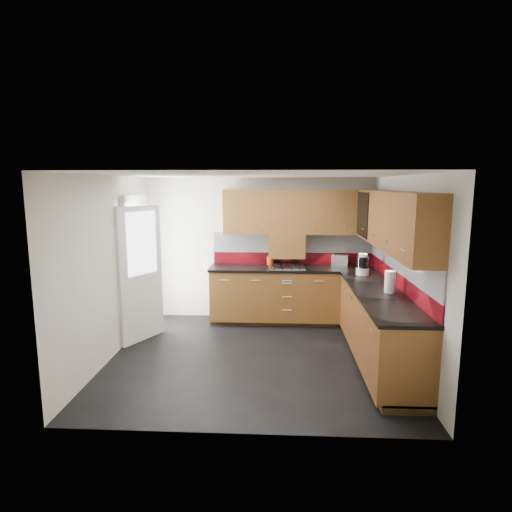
# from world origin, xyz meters

# --- Properties ---
(room) EXTENTS (4.00, 3.80, 2.64)m
(room) POSITION_xyz_m (0.00, 0.00, 1.50)
(room) COLOR black
(base_cabinets) EXTENTS (2.70, 3.20, 0.95)m
(base_cabinets) POSITION_xyz_m (1.07, 0.72, 0.44)
(base_cabinets) COLOR #552F13
(base_cabinets) RESTS_ON room
(countertop) EXTENTS (2.72, 3.22, 0.04)m
(countertop) POSITION_xyz_m (1.05, 0.70, 0.92)
(countertop) COLOR black
(countertop) RESTS_ON base_cabinets
(backsplash) EXTENTS (2.70, 3.20, 0.54)m
(backsplash) POSITION_xyz_m (1.28, 0.93, 1.21)
(backsplash) COLOR maroon
(backsplash) RESTS_ON countertop
(upper_cabinets) EXTENTS (2.50, 3.20, 0.72)m
(upper_cabinets) POSITION_xyz_m (1.23, 0.78, 1.84)
(upper_cabinets) COLOR #552F13
(upper_cabinets) RESTS_ON room
(extractor_hood) EXTENTS (0.60, 0.33, 0.40)m
(extractor_hood) POSITION_xyz_m (0.45, 1.64, 1.28)
(extractor_hood) COLOR #552F13
(extractor_hood) RESTS_ON room
(glass_cabinet) EXTENTS (0.32, 0.80, 0.66)m
(glass_cabinet) POSITION_xyz_m (1.71, 1.07, 1.87)
(glass_cabinet) COLOR black
(glass_cabinet) RESTS_ON room
(back_door) EXTENTS (0.42, 1.19, 2.04)m
(back_door) POSITION_xyz_m (-1.78, 0.75, 1.03)
(back_door) COLOR white
(back_door) RESTS_ON room
(gas_hob) EXTENTS (0.59, 0.52, 0.05)m
(gas_hob) POSITION_xyz_m (0.45, 1.47, 0.96)
(gas_hob) COLOR silver
(gas_hob) RESTS_ON countertop
(utensil_pot) EXTENTS (0.11, 0.11, 0.41)m
(utensil_pot) POSITION_xyz_m (0.17, 1.70, 1.03)
(utensil_pot) COLOR red
(utensil_pot) RESTS_ON countertop
(toaster) EXTENTS (0.31, 0.24, 0.20)m
(toaster) POSITION_xyz_m (1.34, 1.63, 1.03)
(toaster) COLOR silver
(toaster) RESTS_ON countertop
(food_processor) EXTENTS (0.19, 0.19, 0.32)m
(food_processor) POSITION_xyz_m (1.57, 0.95, 1.09)
(food_processor) COLOR white
(food_processor) RESTS_ON countertop
(paper_towel) EXTENTS (0.16, 0.16, 0.27)m
(paper_towel) POSITION_xyz_m (1.71, -0.11, 1.08)
(paper_towel) COLOR white
(paper_towel) RESTS_ON countertop
(orange_cloth) EXTENTS (0.15, 0.13, 0.01)m
(orange_cloth) POSITION_xyz_m (1.63, 1.08, 0.95)
(orange_cloth) COLOR orange
(orange_cloth) RESTS_ON countertop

